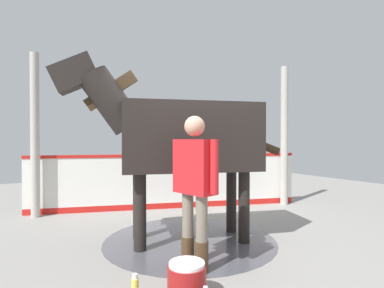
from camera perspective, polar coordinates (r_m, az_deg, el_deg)
ground_plane at (r=4.54m, az=2.66°, el=-17.95°), size 16.00×16.00×0.02m
wet_patch at (r=4.58m, az=-0.38°, el=-17.61°), size 2.46×2.46×0.00m
barrier_wall at (r=6.46m, az=-4.27°, el=-7.36°), size 5.42×1.82×1.15m
roof_post_near at (r=6.36m, az=-27.46°, el=1.49°), size 0.16×0.16×3.07m
roof_post_far at (r=7.05m, az=16.97°, el=1.47°), size 0.16×0.16×3.07m
horse at (r=4.32m, az=-1.99°, el=1.47°), size 3.19×1.48×2.60m
handler at (r=3.40m, az=0.49°, el=-6.88°), size 0.33×0.67×1.72m
wash_bucket at (r=3.01m, az=-0.99°, el=-24.42°), size 0.36×0.36×0.34m
bottle_shampoo at (r=3.06m, az=-10.67°, el=-25.13°), size 0.07×0.07×0.24m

